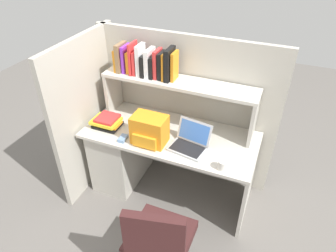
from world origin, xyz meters
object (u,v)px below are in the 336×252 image
backpack (149,130)px  paper_cup (223,165)px  laptop (190,142)px  computer_mouse (123,138)px  office_chair (159,249)px

backpack → paper_cup: backpack is taller
laptop → computer_mouse: bearing=-167.0°
laptop → computer_mouse: 0.61m
backpack → laptop: bearing=10.8°
computer_mouse → paper_cup: paper_cup is taller
computer_mouse → paper_cup: bearing=-5.7°
paper_cup → office_chair: size_ratio=0.09×
computer_mouse → office_chair: size_ratio=0.11×
backpack → office_chair: (0.41, -0.74, -0.46)m
laptop → paper_cup: size_ratio=4.29×
backpack → paper_cup: size_ratio=3.70×
laptop → office_chair: laptop is taller
backpack → computer_mouse: backpack is taller
computer_mouse → office_chair: bearing=-49.9°
paper_cup → office_chair: office_chair is taller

